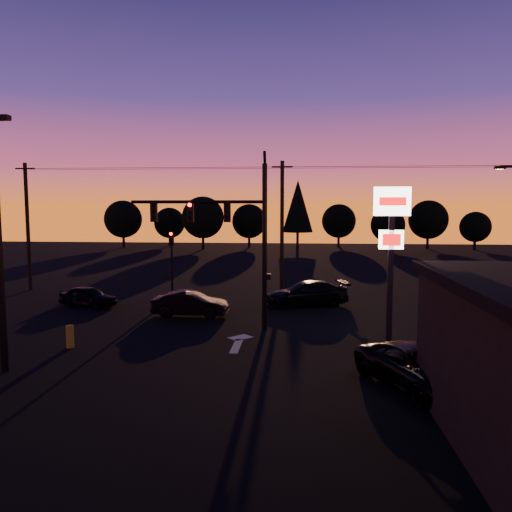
{
  "coord_description": "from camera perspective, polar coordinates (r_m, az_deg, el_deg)",
  "views": [
    {
      "loc": [
        3.11,
        -19.8,
        6.03
      ],
      "look_at": [
        1.0,
        5.0,
        3.5
      ],
      "focal_mm": 35.0,
      "sensor_mm": 36.0,
      "label": 1
    }
  ],
  "objects": [
    {
      "name": "car_left",
      "position": [
        31.53,
        -18.66,
        -4.4
      ],
      "size": [
        3.85,
        2.45,
        1.22
      ],
      "primitive_type": "imported",
      "rotation": [
        0.0,
        0.0,
        1.27
      ],
      "color": "black",
      "rests_on": "ground"
    },
    {
      "name": "utility_pole_0",
      "position": [
        38.86,
        -24.64,
        3.16
      ],
      "size": [
        1.4,
        0.26,
        9.0
      ],
      "color": "black",
      "rests_on": "ground"
    },
    {
      "name": "tree_1",
      "position": [
        75.31,
        -9.85,
        3.75
      ],
      "size": [
        4.54,
        4.54,
        5.71
      ],
      "color": "black",
      "rests_on": "ground"
    },
    {
      "name": "utility_pole_1",
      "position": [
        33.85,
        2.99,
        3.36
      ],
      "size": [
        1.4,
        0.26,
        9.0
      ],
      "color": "black",
      "rests_on": "ground"
    },
    {
      "name": "car_mid",
      "position": [
        27.61,
        -7.53,
        -5.43
      ],
      "size": [
        4.14,
        1.55,
        1.35
      ],
      "primitive_type": "imported",
      "rotation": [
        0.0,
        0.0,
        1.54
      ],
      "color": "black",
      "rests_on": "ground"
    },
    {
      "name": "tree_7",
      "position": [
        73.05,
        19.09,
        3.94
      ],
      "size": [
        5.36,
        5.36,
        6.74
      ],
      "color": "black",
      "rests_on": "ground"
    },
    {
      "name": "pylon_sign",
      "position": [
        21.68,
        15.21,
        2.65
      ],
      "size": [
        1.5,
        0.28,
        6.8
      ],
      "color": "black",
      "rests_on": "ground"
    },
    {
      "name": "power_wires",
      "position": [
        33.91,
        3.02,
        10.09
      ],
      "size": [
        36.0,
        1.22,
        0.07
      ],
      "color": "black",
      "rests_on": "ground"
    },
    {
      "name": "car_right",
      "position": [
        30.29,
        5.76,
        -4.29
      ],
      "size": [
        5.47,
        3.49,
        1.48
      ],
      "primitive_type": "imported",
      "rotation": [
        0.0,
        0.0,
        -1.27
      ],
      "color": "black",
      "rests_on": "ground"
    },
    {
      "name": "tree_4",
      "position": [
        68.8,
        4.8,
        5.7
      ],
      "size": [
        4.18,
        4.18,
        9.5
      ],
      "color": "black",
      "rests_on": "ground"
    },
    {
      "name": "tree_8",
      "position": [
        73.83,
        23.78,
        3.06
      ],
      "size": [
        4.12,
        4.12,
        5.19
      ],
      "color": "black",
      "rests_on": "ground"
    },
    {
      "name": "lane_arrow",
      "position": [
        22.45,
        -2.02,
        -9.77
      ],
      "size": [
        1.2,
        3.1,
        0.01
      ],
      "color": "beige",
      "rests_on": "ground"
    },
    {
      "name": "tree_5",
      "position": [
        74.07,
        9.45,
        3.96
      ],
      "size": [
        4.95,
        4.95,
        6.22
      ],
      "color": "black",
      "rests_on": "ground"
    },
    {
      "name": "tree_3",
      "position": [
        72.19,
        -0.79,
        3.99
      ],
      "size": [
        4.95,
        4.95,
        6.22
      ],
      "color": "black",
      "rests_on": "ground"
    },
    {
      "name": "tree_0",
      "position": [
        74.21,
        -14.95,
        4.09
      ],
      "size": [
        5.36,
        5.36,
        6.74
      ],
      "color": "black",
      "rests_on": "ground"
    },
    {
      "name": "secondary_signal",
      "position": [
        32.48,
        -9.62,
        0.13
      ],
      "size": [
        0.3,
        0.31,
        4.35
      ],
      "color": "black",
      "rests_on": "ground"
    },
    {
      "name": "ground",
      "position": [
        20.93,
        -3.97,
        -10.96
      ],
      "size": [
        120.0,
        120.0,
        0.0
      ],
      "primitive_type": "plane",
      "color": "black",
      "rests_on": "ground"
    },
    {
      "name": "tree_2",
      "position": [
        69.08,
        -6.09,
        4.4
      ],
      "size": [
        5.77,
        5.78,
        7.26
      ],
      "color": "black",
      "rests_on": "ground"
    },
    {
      "name": "suv_parked",
      "position": [
        17.73,
        18.08,
        -12.05
      ],
      "size": [
        4.14,
        5.4,
        1.36
      ],
      "primitive_type": "imported",
      "rotation": [
        0.0,
        0.0,
        0.44
      ],
      "color": "black",
      "rests_on": "ground"
    },
    {
      "name": "traffic_signal_mast",
      "position": [
        24.03,
        -2.82,
        3.19
      ],
      "size": [
        6.79,
        0.52,
        8.58
      ],
      "color": "black",
      "rests_on": "ground"
    },
    {
      "name": "bollard",
      "position": [
        22.87,
        -20.49,
        -8.61
      ],
      "size": [
        0.32,
        0.32,
        0.96
      ],
      "primitive_type": "cylinder",
      "color": "#A3931E",
      "rests_on": "ground"
    },
    {
      "name": "tree_6",
      "position": [
        68.88,
        14.83,
        3.45
      ],
      "size": [
        4.54,
        4.54,
        5.71
      ],
      "color": "black",
      "rests_on": "ground"
    }
  ]
}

